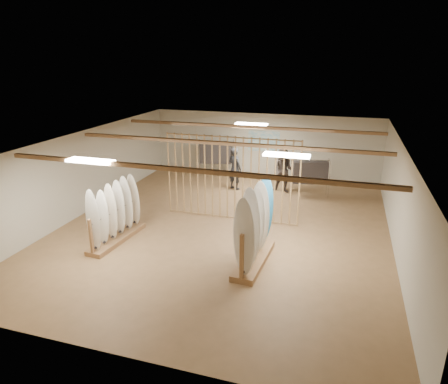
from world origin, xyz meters
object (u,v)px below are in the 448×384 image
(rack_left, at_px, (116,221))
(clothing_rack_b, at_px, (310,172))
(rack_right, at_px, (254,237))
(shopper_a, at_px, (235,166))
(shopper_b, at_px, (284,168))
(clothing_rack_a, at_px, (216,153))

(rack_left, xyz_separation_m, clothing_rack_b, (5.01, 5.60, 0.34))
(rack_right, bearing_deg, shopper_a, 113.30)
(rack_left, distance_m, shopper_a, 6.02)
(rack_right, xyz_separation_m, shopper_b, (-0.20, 5.94, 0.28))
(rack_right, relative_size, shopper_b, 1.13)
(rack_left, distance_m, rack_right, 4.16)
(rack_left, height_order, clothing_rack_b, rack_left)
(rack_right, bearing_deg, clothing_rack_a, 118.27)
(rack_left, bearing_deg, clothing_rack_b, 52.23)
(rack_right, xyz_separation_m, clothing_rack_b, (0.86, 5.72, 0.24))
(clothing_rack_a, relative_size, shopper_b, 0.81)
(shopper_b, bearing_deg, clothing_rack_a, 161.11)
(rack_right, height_order, shopper_a, rack_right)
(rack_right, bearing_deg, shopper_b, 94.90)
(clothing_rack_a, bearing_deg, clothing_rack_b, -31.89)
(rack_left, height_order, rack_right, rack_right)
(clothing_rack_b, bearing_deg, shopper_b, 154.57)
(rack_left, distance_m, clothing_rack_a, 7.25)
(rack_left, xyz_separation_m, rack_right, (4.15, -0.12, 0.10))
(shopper_a, bearing_deg, rack_right, 135.97)
(clothing_rack_a, xyz_separation_m, shopper_a, (1.32, -1.54, -0.09))
(rack_left, xyz_separation_m, shopper_a, (2.01, 5.67, 0.35))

